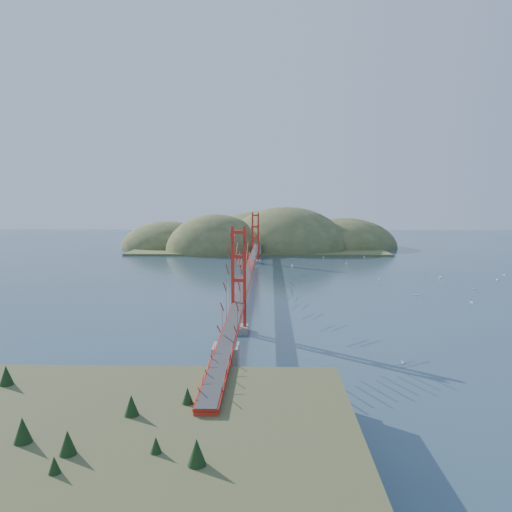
{
  "coord_description": "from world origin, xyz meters",
  "views": [
    {
      "loc": [
        3.42,
        -83.31,
        14.45
      ],
      "look_at": [
        1.0,
        0.0,
        5.07
      ],
      "focal_mm": 35.0,
      "sensor_mm": 36.0,
      "label": 1
    }
  ],
  "objects_px": {
    "fort": "(229,387)",
    "sailboat_1": "(416,294)",
    "bridge": "(250,244)",
    "sailboat_2": "(474,288)"
  },
  "relations": [
    {
      "from": "sailboat_2",
      "to": "bridge",
      "type": "bearing_deg",
      "value": 176.04
    },
    {
      "from": "bridge",
      "to": "fort",
      "type": "xyz_separation_m",
      "value": [
        0.4,
        -47.98,
        -6.34
      ]
    },
    {
      "from": "fort",
      "to": "sailboat_2",
      "type": "bearing_deg",
      "value": 51.47
    },
    {
      "from": "bridge",
      "to": "sailboat_2",
      "type": "relative_size",
      "value": 164.33
    },
    {
      "from": "bridge",
      "to": "fort",
      "type": "bearing_deg",
      "value": -89.52
    },
    {
      "from": "bridge",
      "to": "sailboat_1",
      "type": "xyz_separation_m",
      "value": [
        25.68,
        -8.02,
        -6.85
      ]
    },
    {
      "from": "sailboat_1",
      "to": "fort",
      "type": "bearing_deg",
      "value": -122.31
    },
    {
      "from": "fort",
      "to": "sailboat_1",
      "type": "xyz_separation_m",
      "value": [
        25.28,
        39.96,
        -0.51
      ]
    },
    {
      "from": "bridge",
      "to": "sailboat_1",
      "type": "distance_m",
      "value": 27.76
    },
    {
      "from": "bridge",
      "to": "sailboat_1",
      "type": "relative_size",
      "value": 132.79
    }
  ]
}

